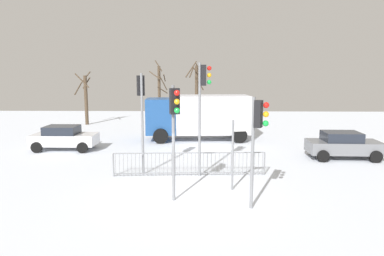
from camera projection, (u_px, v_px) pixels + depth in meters
ground_plane at (188, 195)px, 13.43m from camera, size 60.00×60.00×0.00m
traffic_light_mid_left at (175, 117)px, 12.24m from camera, size 0.39×0.54×4.19m
traffic_light_rear_right at (141, 101)px, 15.78m from camera, size 0.38×0.54×4.61m
traffic_light_foreground_right at (203, 94)px, 15.37m from camera, size 0.57×0.33×5.07m
traffic_light_rear_left at (258, 128)px, 11.60m from camera, size 0.53×0.40×3.83m
direction_sign_post at (234, 151)px, 13.80m from camera, size 0.77×0.25×2.81m
pedestrian_guard_railing at (189, 164)px, 15.86m from camera, size 6.90×0.45×1.07m
car_white_trailing at (64, 137)px, 21.22m from camera, size 3.80×1.92×1.47m
car_grey_near at (343, 145)px, 19.04m from camera, size 3.85×2.01×1.47m
delivery_truck at (199, 115)px, 24.26m from camera, size 7.18×3.07×3.10m
bare_tree_left at (86, 98)px, 31.52m from camera, size 1.39×1.55×4.79m
bare_tree_centre at (159, 94)px, 30.76m from camera, size 1.60×1.33×5.71m
bare_tree_right at (196, 92)px, 31.35m from camera, size 1.68×1.68×5.71m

